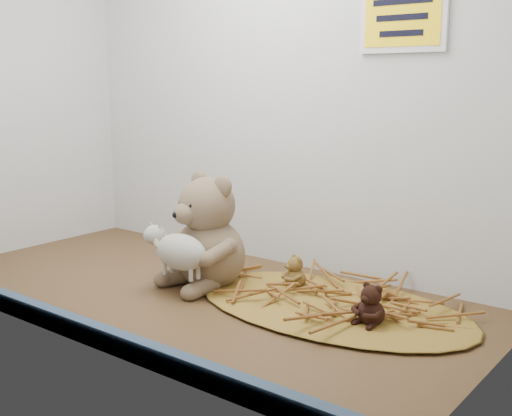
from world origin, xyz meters
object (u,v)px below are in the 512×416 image
Objects in this scene: mini_teddy_tan at (296,270)px; toy_lamb at (181,252)px; mini_teddy_brown at (372,303)px; main_teddy at (209,230)px.

toy_lamb is at bearing -102.10° from mini_teddy_tan.
toy_lamb is at bearing -157.25° from mini_teddy_brown.
main_teddy reaches higher than toy_lamb.
main_teddy is at bearing -169.89° from mini_teddy_brown.
mini_teddy_brown is at bearing 12.90° from main_teddy.
mini_teddy_tan is at bearing 45.15° from toy_lamb.
main_teddy is 3.63× the size of mini_teddy_tan.
mini_teddy_brown reaches higher than mini_teddy_tan.
mini_teddy_brown is at bearing 10.28° from mini_teddy_tan.
main_teddy is 9.14cm from toy_lamb.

